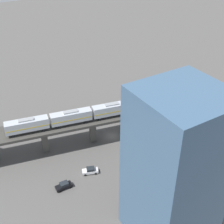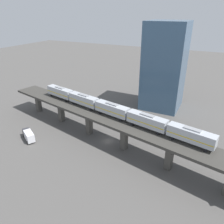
{
  "view_description": "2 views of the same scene",
  "coord_description": "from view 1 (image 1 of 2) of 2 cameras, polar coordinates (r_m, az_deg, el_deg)",
  "views": [
    {
      "loc": [
        -69.05,
        42.52,
        61.45
      ],
      "look_at": [
        -1.25,
        0.86,
        10.43
      ],
      "focal_mm": 50.0,
      "sensor_mm": 36.0,
      "label": 1
    },
    {
      "loc": [
        54.43,
        28.73,
        39.62
      ],
      "look_at": [
        -1.25,
        0.86,
        10.43
      ],
      "focal_mm": 35.0,
      "sensor_mm": 36.0,
      "label": 2
    }
  ],
  "objects": [
    {
      "name": "elevated_viaduct",
      "position": [
        97.39,
        0.16,
        -0.89
      ],
      "size": [
        27.63,
        91.7,
        8.93
      ],
      "color": "#393733",
      "rests_on": "ground"
    },
    {
      "name": "ground_plane",
      "position": [
        101.75,
        0.05,
        -4.49
      ],
      "size": [
        400.0,
        400.0,
        0.0
      ],
      "primitive_type": "plane",
      "color": "#514F4C"
    },
    {
      "name": "subway_train",
      "position": [
        93.97,
        -0.0,
        0.53
      ],
      "size": [
        15.91,
        61.59,
        4.45
      ],
      "color": "#ADB2BA",
      "rests_on": "elevated_viaduct"
    },
    {
      "name": "street_car_white",
      "position": [
        88.4,
        -3.99,
        -10.63
      ],
      "size": [
        3.24,
        4.75,
        1.89
      ],
      "color": "silver",
      "rests_on": "ground"
    },
    {
      "name": "street_lamp",
      "position": [
        92.6,
        8.21,
        -6.0
      ],
      "size": [
        0.44,
        0.44,
        6.94
      ],
      "color": "black",
      "rests_on": "ground"
    },
    {
      "name": "delivery_truck",
      "position": [
        120.06,
        7.17,
        2.57
      ],
      "size": [
        5.49,
        7.38,
        3.2
      ],
      "color": "#333338",
      "rests_on": "ground"
    },
    {
      "name": "street_car_black",
      "position": [
        85.09,
        -8.8,
        -13.17
      ],
      "size": [
        2.08,
        4.46,
        1.89
      ],
      "color": "black",
      "rests_on": "ground"
    },
    {
      "name": "office_tower",
      "position": [
        64.44,
        11.46,
        -10.56
      ],
      "size": [
        16.0,
        16.0,
        36.0
      ],
      "color": "#3D5B7A",
      "rests_on": "ground"
    },
    {
      "name": "street_car_green",
      "position": [
        100.4,
        10.22,
        -5.01
      ],
      "size": [
        2.22,
        4.53,
        1.89
      ],
      "color": "#1E6638",
      "rests_on": "ground"
    }
  ]
}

